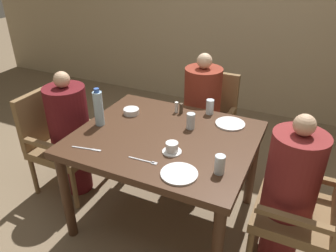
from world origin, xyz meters
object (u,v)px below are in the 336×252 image
object	(u,v)px
teacup_with_saucer	(172,148)
chair_right_side	(310,208)
diner_in_far_chair	(202,113)
plate_main_right	(179,174)
diner_in_left_chair	(71,133)
diner_in_right_chair	(289,192)
glass_tall_near	(220,164)
glass_tall_far	(210,107)
plate_main_left	(230,124)
chair_far_side	(206,117)
glass_tall_mid	(191,121)
chair_left_side	(59,138)
bowl_small	(131,111)
water_bottle	(98,108)

from	to	relation	value
teacup_with_saucer	chair_right_side	bearing A→B (deg)	10.95
diner_in_far_chair	plate_main_right	distance (m)	1.16
diner_in_left_chair	diner_in_right_chair	world-z (taller)	diner_in_right_chair
diner_in_right_chair	teacup_with_saucer	bearing A→B (deg)	-167.02
glass_tall_near	glass_tall_far	bearing A→B (deg)	113.04
diner_in_right_chair	plate_main_left	size ratio (longest dim) A/B	5.04
chair_far_side	teacup_with_saucer	xyz separation A→B (m)	(0.13, -1.06, 0.30)
diner_in_left_chair	glass_tall_mid	world-z (taller)	diner_in_left_chair
diner_in_far_chair	chair_left_side	bearing A→B (deg)	-142.62
chair_left_side	bowl_small	xyz separation A→B (m)	(0.61, 0.19, 0.29)
diner_in_right_chair	water_bottle	world-z (taller)	diner_in_right_chair
teacup_with_saucer	glass_tall_far	size ratio (longest dim) A/B	1.07
diner_in_left_chair	plate_main_right	world-z (taller)	diner_in_left_chair
chair_left_side	diner_in_right_chair	world-z (taller)	diner_in_right_chair
bowl_small	water_bottle	distance (m)	0.29
diner_in_right_chair	bowl_small	xyz separation A→B (m)	(-1.23, 0.19, 0.21)
diner_in_left_chair	diner_in_right_chair	xyz separation A→B (m)	(1.70, 0.00, 0.01)
diner_in_left_chair	plate_main_right	xyz separation A→B (m)	(1.11, -0.36, 0.20)
water_bottle	glass_tall_mid	size ratio (longest dim) A/B	2.44
water_bottle	glass_tall_near	world-z (taller)	water_bottle
chair_left_side	glass_tall_near	distance (m)	1.51
water_bottle	chair_right_side	bearing A→B (deg)	2.08
chair_far_side	bowl_small	xyz separation A→B (m)	(-0.38, -0.70, 0.29)
diner_in_far_chair	chair_right_side	distance (m)	1.25
chair_far_side	water_bottle	size ratio (longest dim) A/B	3.11
plate_main_left	water_bottle	bearing A→B (deg)	-154.82
plate_main_right	bowl_small	xyz separation A→B (m)	(-0.64, 0.55, 0.02)
plate_main_right	glass_tall_far	xyz separation A→B (m)	(-0.10, 0.81, 0.05)
plate_main_right	chair_left_side	bearing A→B (deg)	164.00
diner_in_left_chair	glass_tall_near	size ratio (longest dim) A/B	9.34
plate_main_left	glass_tall_near	size ratio (longest dim) A/B	1.87
water_bottle	glass_tall_mid	world-z (taller)	water_bottle
diner_in_right_chair	plate_main_right	distance (m)	0.71
diner_in_left_chair	teacup_with_saucer	world-z (taller)	diner_in_left_chair
water_bottle	glass_tall_mid	distance (m)	0.66
water_bottle	glass_tall_mid	xyz separation A→B (m)	(0.62, 0.23, -0.07)
diner_in_far_chair	glass_tall_far	world-z (taller)	diner_in_far_chair
diner_in_far_chair	water_bottle	world-z (taller)	diner_in_far_chair
water_bottle	diner_in_right_chair	bearing A→B (deg)	2.29
diner_in_right_chair	glass_tall_far	distance (m)	0.86
diner_in_right_chair	glass_tall_near	world-z (taller)	diner_in_right_chair
chair_right_side	plate_main_left	world-z (taller)	chair_right_side
chair_far_side	water_bottle	world-z (taller)	water_bottle
chair_left_side	chair_right_side	distance (m)	1.97
chair_far_side	glass_tall_near	bearing A→B (deg)	-67.86
chair_right_side	water_bottle	distance (m)	1.54
diner_in_left_chair	glass_tall_near	distance (m)	1.36
chair_right_side	glass_tall_far	distance (m)	0.99
glass_tall_near	plate_main_left	bearing A→B (deg)	99.87
bowl_small	teacup_with_saucer	bearing A→B (deg)	-35.04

